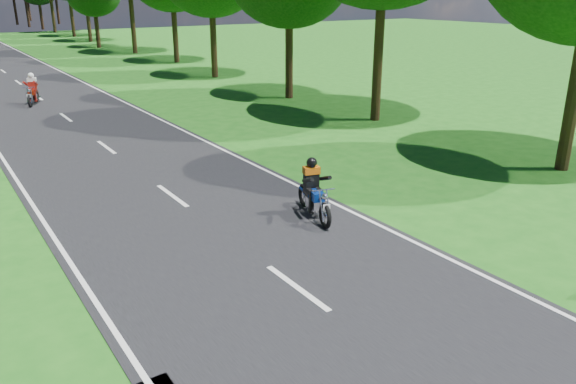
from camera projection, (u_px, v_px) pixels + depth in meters
ground at (368, 340)px, 8.95m from camera, size 160.00×160.00×0.00m
rider_near_blue at (314, 188)px, 13.57m from camera, size 1.03×1.85×1.47m
rider_far_red at (32, 89)px, 27.24m from camera, size 1.23×1.90×1.51m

